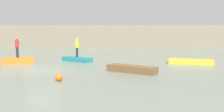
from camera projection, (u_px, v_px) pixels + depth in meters
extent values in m
plane|color=gray|center=(41.00, 70.00, 18.10)|extent=(120.00, 120.00, 0.00)
cube|color=gray|center=(90.00, 36.00, 41.64)|extent=(80.00, 1.20, 3.80)
cube|color=orange|center=(18.00, 61.00, 21.35)|extent=(2.82, 2.16, 0.53)
cube|color=teal|center=(77.00, 59.00, 22.84)|extent=(3.19, 2.56, 0.40)
cube|color=brown|center=(132.00, 69.00, 16.91)|extent=(3.63, 2.65, 0.47)
cube|color=gold|center=(191.00, 62.00, 21.11)|extent=(3.92, 2.02, 0.38)
cylinder|color=#232838|center=(17.00, 52.00, 21.27)|extent=(0.22, 0.22, 0.91)
cylinder|color=red|center=(17.00, 44.00, 21.18)|extent=(0.32, 0.32, 0.64)
sphere|color=#936B4C|center=(17.00, 39.00, 21.14)|extent=(0.22, 0.22, 0.22)
cylinder|color=#232838|center=(77.00, 52.00, 22.77)|extent=(0.22, 0.22, 0.90)
cylinder|color=#D8F226|center=(77.00, 44.00, 22.68)|extent=(0.32, 0.32, 0.70)
sphere|color=beige|center=(77.00, 39.00, 22.63)|extent=(0.23, 0.23, 0.23)
sphere|color=orange|center=(59.00, 77.00, 14.07)|extent=(0.44, 0.44, 0.44)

